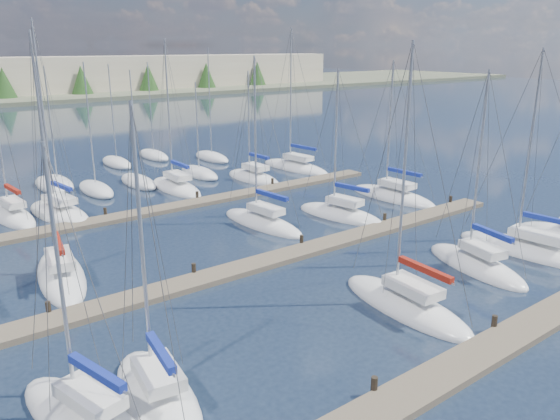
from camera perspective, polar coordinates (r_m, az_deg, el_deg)
ground at (r=72.40m, az=-22.78°, el=5.36°), size 400.00×400.00×0.00m
dock_near at (r=24.32m, az=18.06°, el=-15.36°), size 44.00×1.93×1.10m
dock_mid at (r=33.13m, az=-2.12°, el=-5.58°), size 44.00×1.93×1.10m
dock_far at (r=44.67m, az=-12.56°, el=0.01°), size 44.00×1.93×1.10m
sailboat_i at (r=33.76m, az=-21.90°, el=-6.34°), size 4.02×9.09×14.30m
sailboat_p at (r=51.40m, az=-10.79°, el=2.35°), size 2.98×8.40×14.09m
sailboat_n at (r=46.70m, az=-26.17°, el=-0.56°), size 3.00×7.88×13.97m
sailboat_c at (r=22.06m, az=-12.68°, el=-18.45°), size 3.54×7.21×11.80m
sailboat_d at (r=28.70m, az=12.98°, el=-9.66°), size 3.25×8.59×13.75m
sailboat_o at (r=46.18m, az=-22.09°, el=-0.25°), size 4.10×8.64×15.42m
sailboat_r at (r=58.94m, az=1.62°, el=4.50°), size 3.59×9.68×15.27m
sailboat_m at (r=48.52m, az=11.67°, el=1.43°), size 3.09×8.99×12.36m
sailboat_f at (r=38.44m, az=24.56°, el=-3.89°), size 3.48×9.65×13.40m
sailboat_b at (r=21.57m, az=-19.50°, el=-20.02°), size 4.10×7.91×10.70m
sailboat_e at (r=34.77m, az=19.81°, el=-5.45°), size 4.09×7.95×12.26m
sailboat_l at (r=42.59m, az=6.34°, el=-0.48°), size 3.94×8.10×11.91m
sailboat_q at (r=54.21m, az=-2.79°, el=3.37°), size 2.89×7.67×11.20m
sailboat_k at (r=40.38m, az=-1.84°, el=-1.34°), size 2.95×8.56×12.85m
distant_boats at (r=55.87m, az=-22.67°, el=2.61°), size 36.93×20.75×13.30m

